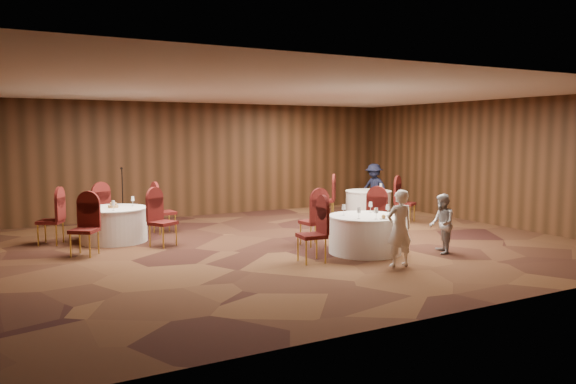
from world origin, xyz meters
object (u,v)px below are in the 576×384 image
table_right (368,204)px  woman_b (442,224)px  mic_stand (123,212)px  table_left (114,224)px  table_main (365,234)px  woman_a (399,228)px  man_c (374,188)px

table_right → woman_b: (-1.65, -4.60, 0.21)m
table_right → woman_b: bearing=-109.8°
table_right → mic_stand: mic_stand is taller
table_left → woman_b: size_ratio=1.23×
table_main → table_right: bearing=52.6°
woman_a → woman_b: (1.43, 0.45, -0.10)m
table_main → table_right: (2.94, 3.85, 0.00)m
mic_stand → woman_b: bearing=-49.6°
table_main → woman_a: size_ratio=1.06×
table_main → table_right: size_ratio=1.12×
table_left → woman_a: (3.97, -4.75, 0.31)m
table_right → mic_stand: bearing=170.1°
table_main → mic_stand: (-3.60, 4.99, 0.06)m
man_c → woman_a: bearing=-53.2°
woman_a → woman_b: size_ratio=1.16×
table_main → mic_stand: 6.15m
table_left → man_c: man_c is taller
table_right → woman_a: woman_a is taller
mic_stand → woman_b: mic_stand is taller
table_main → man_c: size_ratio=1.01×
mic_stand → woman_a: 7.09m
table_main → woman_b: size_ratio=1.24×
table_main → woman_b: bearing=-30.3°
table_left → mic_stand: (0.51, 1.45, 0.06)m
table_right → woman_a: (-3.09, -5.05, 0.31)m
table_left → man_c: 7.98m
woman_b → table_left: bearing=-96.5°
woman_b → man_c: man_c is taller
table_right → man_c: (0.84, 0.85, 0.34)m
table_left → table_right: same height
table_main → man_c: 6.04m
woman_a → mic_stand: bearing=-54.7°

